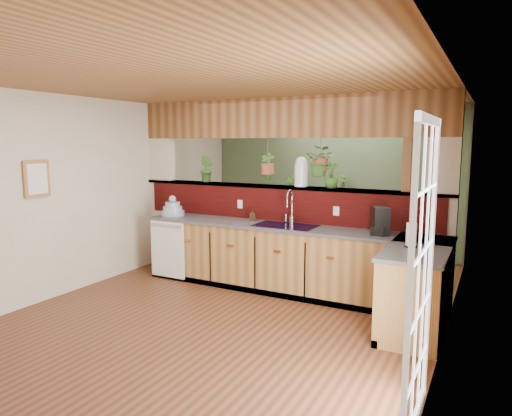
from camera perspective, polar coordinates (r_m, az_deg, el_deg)
The scene contains 28 objects.
ground at distance 5.56m, azimuth -3.02°, elevation -12.78°, with size 4.60×7.00×0.01m, color #552E1A.
ceiling at distance 5.22m, azimuth -3.25°, elevation 14.91°, with size 4.60×7.00×0.01m, color brown.
wall_back at distance 8.41m, azimuth 9.23°, elevation 3.39°, with size 4.60×0.02×2.60m, color beige.
wall_left at distance 6.71m, azimuth -20.25°, elevation 1.79°, with size 0.02×7.00×2.60m, color beige.
wall_right at distance 4.52m, azimuth 22.78°, elevation -1.21°, with size 0.02×7.00×2.60m, color beige.
pass_through_partition at distance 6.42m, azimuth 3.30°, elevation 1.04°, with size 4.60×0.21×2.60m.
pass_through_ledge at distance 6.41m, azimuth 3.08°, elevation 2.65°, with size 4.60×0.21×0.04m, color brown.
header_beam at distance 6.39m, azimuth 3.14°, elevation 11.20°, with size 4.60×0.15×0.55m, color brown.
sage_backwall at distance 8.39m, azimuth 9.19°, elevation 3.38°, with size 4.55×0.02×2.55m, color #506545.
countertop at distance 5.83m, azimuth 8.55°, elevation -7.21°, with size 4.14×1.52×0.90m.
dishwasher at distance 6.76m, azimuth -11.01°, elevation -5.06°, with size 0.58×0.03×0.82m.
navy_sink at distance 6.05m, azimuth 3.70°, elevation -2.94°, with size 0.82×0.50×0.18m.
french_door at distance 3.31m, azimuth 19.93°, elevation -8.77°, with size 0.06×1.02×2.16m, color white.
framed_print at distance 6.16m, azimuth -25.73°, elevation 3.30°, with size 0.04×0.35×0.45m.
faucet at distance 6.14m, azimuth 4.32°, elevation 0.33°, with size 0.21×0.20×0.47m.
dish_stack at distance 6.94m, azimuth -10.38°, elevation -0.17°, with size 0.35×0.35×0.30m.
soap_dispenser at distance 6.38m, azimuth -0.40°, elevation -0.82°, with size 0.08×0.08×0.18m, color #392614.
coffee_maker at distance 5.63m, azimuth 15.24°, elevation -1.65°, with size 0.18×0.30×0.33m.
paper_towel at distance 5.04m, azimuth 18.83°, elevation -3.27°, with size 0.13×0.13×0.27m.
glass_jar at distance 6.27m, azimuth 5.67°, elevation 4.55°, with size 0.18×0.18×0.41m.
ledge_plant_left at distance 7.00m, azimuth -6.16°, elevation 4.89°, with size 0.22×0.18×0.40m, color #2F551D.
ledge_plant_right at distance 6.13m, azimuth 9.44°, elevation 4.12°, with size 0.20×0.20×0.35m, color #2F551D.
hanging_plant_a at distance 6.47m, azimuth 1.47°, elevation 6.30°, with size 0.21×0.18×0.51m.
hanging_plant_b at distance 6.16m, azimuth 8.09°, elevation 7.45°, with size 0.37×0.32×0.53m.
shelving_console at distance 8.33m, azimuth 7.59°, elevation -2.17°, with size 1.50×0.40×1.00m, color black.
shelf_plant_a at distance 8.43m, azimuth 4.35°, elevation 2.79°, with size 0.21×0.14×0.40m, color #2F551D.
shelf_plant_b at distance 8.09m, azimuth 10.81°, elevation 2.61°, with size 0.25×0.25×0.44m, color #2F551D.
floor_plant at distance 6.99m, azimuth 9.72°, elevation -4.92°, with size 0.75×0.65×0.83m, color #2F551D.
Camera 1 is at (2.67, -4.45, 1.99)m, focal length 32.00 mm.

